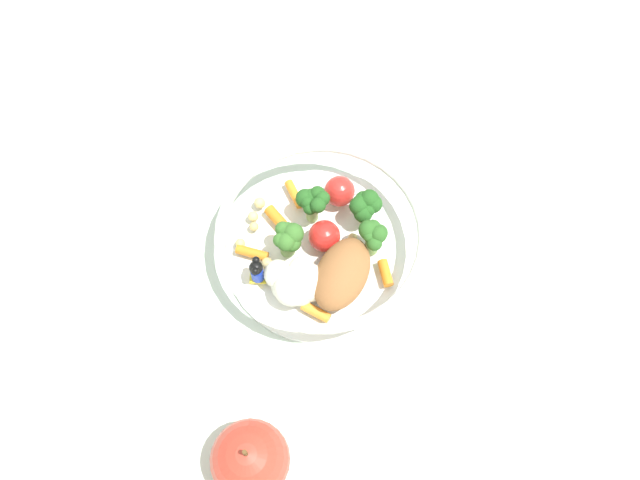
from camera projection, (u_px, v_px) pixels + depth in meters
ground_plane at (315, 263)px, 0.65m from camera, size 2.40×2.40×0.00m
food_container at (320, 247)px, 0.63m from camera, size 0.21×0.21×0.06m
loose_apple at (250, 460)px, 0.53m from camera, size 0.07×0.07×0.08m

